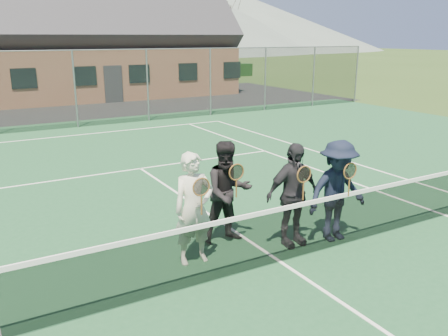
# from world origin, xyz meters

# --- Properties ---
(ground) EXTENTS (220.00, 220.00, 0.00)m
(ground) POSITION_xyz_m (0.00, 20.00, 0.00)
(ground) COLOR #294117
(ground) RESTS_ON ground
(court_surface) EXTENTS (30.00, 30.00, 0.02)m
(court_surface) POSITION_xyz_m (0.00, 0.00, 0.01)
(court_surface) COLOR #1C4C2B
(court_surface) RESTS_ON ground
(hedge_row) EXTENTS (40.00, 1.20, 1.10)m
(hedge_row) POSITION_xyz_m (0.00, 32.00, 0.55)
(hedge_row) COLOR black
(hedge_row) RESTS_ON ground
(hill_east) EXTENTS (90.00, 90.00, 14.00)m
(hill_east) POSITION_xyz_m (55.00, 95.00, 7.00)
(hill_east) COLOR #58695F
(hill_east) RESTS_ON ground
(court_markings) EXTENTS (11.03, 23.83, 0.01)m
(court_markings) POSITION_xyz_m (0.00, 0.00, 0.02)
(court_markings) COLOR white
(court_markings) RESTS_ON court_surface
(tennis_net) EXTENTS (11.68, 0.08, 1.10)m
(tennis_net) POSITION_xyz_m (0.00, 0.00, 0.54)
(tennis_net) COLOR slate
(tennis_net) RESTS_ON ground
(perimeter_fence) EXTENTS (30.07, 0.07, 3.02)m
(perimeter_fence) POSITION_xyz_m (0.00, 13.50, 1.52)
(perimeter_fence) COLOR slate
(perimeter_fence) RESTS_ON ground
(clubhouse) EXTENTS (15.60, 8.20, 7.70)m
(clubhouse) POSITION_xyz_m (4.00, 24.00, 3.99)
(clubhouse) COLOR #9E6B4C
(clubhouse) RESTS_ON ground
(tree_c) EXTENTS (3.20, 3.20, 7.77)m
(tree_c) POSITION_xyz_m (2.00, 33.00, 5.79)
(tree_c) COLOR #352313
(tree_c) RESTS_ON ground
(tree_d) EXTENTS (3.20, 3.20, 7.77)m
(tree_d) POSITION_xyz_m (12.00, 33.00, 5.79)
(tree_d) COLOR #3A2015
(tree_d) RESTS_ON ground
(tree_e) EXTENTS (3.20, 3.20, 7.77)m
(tree_e) POSITION_xyz_m (18.00, 33.00, 5.79)
(tree_e) COLOR #372414
(tree_e) RESTS_ON ground
(player_a) EXTENTS (0.68, 0.52, 1.80)m
(player_a) POSITION_xyz_m (-1.18, 0.71, 0.92)
(player_a) COLOR beige
(player_a) RESTS_ON court_surface
(player_b) EXTENTS (0.95, 0.79, 1.80)m
(player_b) POSITION_xyz_m (-0.30, 1.14, 0.92)
(player_b) COLOR black
(player_b) RESTS_ON court_surface
(player_c) EXTENTS (1.06, 0.50, 1.80)m
(player_c) POSITION_xyz_m (0.58, 0.48, 0.92)
(player_c) COLOR black
(player_c) RESTS_ON court_surface
(player_d) EXTENTS (1.20, 0.74, 1.80)m
(player_d) POSITION_xyz_m (1.38, 0.25, 0.92)
(player_d) COLOR black
(player_d) RESTS_ON court_surface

